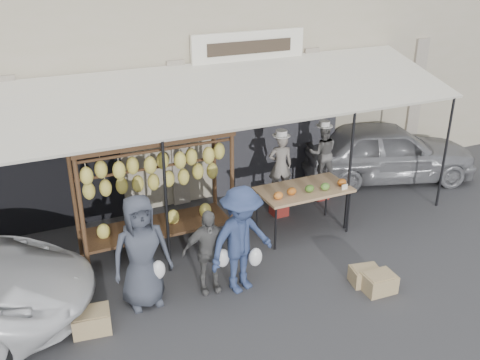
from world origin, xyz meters
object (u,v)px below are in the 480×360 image
object	(u,v)px
produce_table	(305,191)
customer_right	(241,240)
customer_left	(141,252)
crate_far	(91,321)
customer_mid	(208,251)
vendor_left	(280,166)
sedan	(387,151)
crate_near_b	(365,276)
banana_rack	(154,173)
crate_near_a	(379,283)
vendor_right	(323,153)

from	to	relation	value
produce_table	customer_right	world-z (taller)	customer_right
customer_left	crate_far	xyz separation A→B (m)	(-0.86, -0.32, -0.74)
customer_mid	crate_far	xyz separation A→B (m)	(-1.87, -0.22, -0.54)
vendor_left	sedan	distance (m)	3.18
customer_right	crate_near_b	bearing A→B (deg)	-34.33
vendor_left	crate_far	world-z (taller)	vendor_left
banana_rack	crate_far	xyz separation A→B (m)	(-1.44, -1.50, -1.42)
customer_left	crate_near_a	world-z (taller)	customer_left
banana_rack	sedan	world-z (taller)	banana_rack
customer_left	sedan	bearing A→B (deg)	17.54
crate_far	customer_right	bearing A→B (deg)	0.77
customer_left	customer_right	bearing A→B (deg)	-13.15
vendor_left	crate_far	xyz separation A→B (m)	(-4.08, -2.00, -0.91)
banana_rack	vendor_left	world-z (taller)	banana_rack
banana_rack	customer_mid	world-z (taller)	banana_rack
customer_mid	crate_near_a	distance (m)	2.73
crate_near_b	produce_table	bearing A→B (deg)	91.94
customer_mid	crate_near_a	world-z (taller)	customer_mid
crate_far	sedan	xyz separation A→B (m)	(7.17, 2.59, 0.51)
customer_right	customer_left	bearing A→B (deg)	155.13
customer_mid	sedan	world-z (taller)	customer_mid
banana_rack	vendor_right	bearing A→B (deg)	11.84
customer_left	crate_near_a	size ratio (longest dim) A/B	3.65
customer_mid	customer_right	world-z (taller)	customer_right
customer_right	vendor_left	bearing A→B (deg)	34.57
customer_mid	customer_right	bearing A→B (deg)	-13.54
vendor_left	banana_rack	bearing A→B (deg)	27.16
crate_near_b	sedan	world-z (taller)	sedan
banana_rack	crate_near_a	xyz separation A→B (m)	(2.84, -2.43, -1.43)
vendor_left	customer_left	size ratio (longest dim) A/B	0.72
banana_rack	vendor_left	bearing A→B (deg)	10.62
produce_table	customer_mid	distance (m)	2.48
vendor_left	vendor_right	bearing A→B (deg)	-148.89
produce_table	customer_left	world-z (taller)	customer_left
banana_rack	customer_mid	distance (m)	1.61
produce_table	customer_left	size ratio (longest dim) A/B	0.95
produce_table	crate_near_a	distance (m)	2.23
vendor_right	customer_right	bearing A→B (deg)	58.05
vendor_left	customer_right	distance (m)	2.63
produce_table	banana_rack	bearing A→B (deg)	173.25
customer_left	crate_far	world-z (taller)	customer_left
banana_rack	produce_table	world-z (taller)	banana_rack
sedan	customer_left	bearing A→B (deg)	128.17
crate_near_a	customer_mid	bearing A→B (deg)	154.55
vendor_right	crate_far	size ratio (longest dim) A/B	2.35
customer_left	crate_near_a	xyz separation A→B (m)	(3.42, -1.25, -0.75)
customer_mid	crate_near_b	world-z (taller)	customer_mid
vendor_right	crate_near_a	distance (m)	3.48
produce_table	customer_left	distance (m)	3.40
customer_right	crate_near_a	distance (m)	2.28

